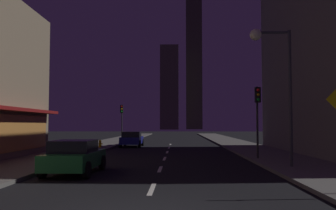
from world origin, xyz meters
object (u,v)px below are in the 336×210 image
Objects in this scene: car_parked_far at (132,139)px; traffic_light_near_right at (258,106)px; street_lamp_right at (272,63)px; traffic_light_far_left at (122,115)px; fire_hydrant_far_left at (100,144)px; car_parked_near at (75,157)px.

car_parked_far is 1.01× the size of traffic_light_near_right.
car_parked_far is at bearing 117.97° from street_lamp_right.
street_lamp_right is at bearing -62.03° from car_parked_far.
fire_hydrant_far_left is at bearing -92.53° from traffic_light_far_left.
car_parked_far is 0.64× the size of street_lamp_right.
car_parked_far is (0.00, 18.65, 0.00)m from car_parked_near.
traffic_light_far_left is (0.40, 9.05, 2.74)m from fire_hydrant_far_left.
car_parked_near reaches higher than fire_hydrant_far_left.
traffic_light_near_right is 4.28m from street_lamp_right.
car_parked_near is 1.01× the size of traffic_light_near_right.
traffic_light_near_right reaches higher than fire_hydrant_far_left.
street_lamp_right reaches higher than traffic_light_near_right.
traffic_light_far_left is at bearing 87.47° from fire_hydrant_far_left.
car_parked_near is 1.00× the size of car_parked_far.
fire_hydrant_far_left is 18.17m from street_lamp_right.
traffic_light_far_left is (-1.90, 24.26, 2.45)m from car_parked_near.
traffic_light_near_right is at bearing -55.15° from car_parked_far.
street_lamp_right reaches higher than traffic_light_far_left.
car_parked_near is 1.01× the size of traffic_light_far_left.
traffic_light_near_right is 21.68m from traffic_light_far_left.
traffic_light_far_left is at bearing 94.48° from car_parked_near.
traffic_light_far_left is 0.64× the size of street_lamp_right.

